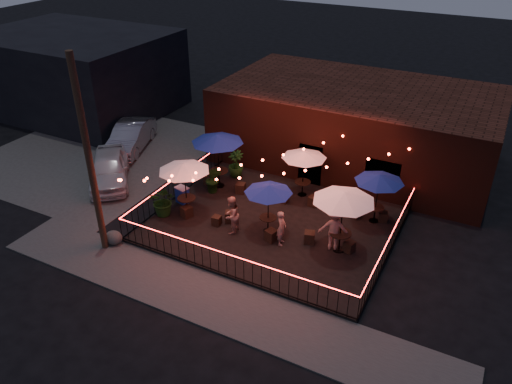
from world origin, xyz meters
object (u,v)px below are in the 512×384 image
cafe_table_4 (344,197)px  cafe_table_1 (217,139)px  cafe_table_0 (184,168)px  cafe_table_2 (268,190)px  cooler (182,195)px  cafe_table_5 (380,179)px  boulder (114,238)px  cafe_table_3 (304,155)px  utility_pole (89,160)px

cafe_table_4 → cafe_table_1: bearing=161.9°
cafe_table_0 → cafe_table_4: (6.94, 0.49, 0.18)m
cafe_table_2 → cooler: 4.82m
cafe_table_5 → boulder: 11.24m
cafe_table_3 → cafe_table_4: size_ratio=0.99×
cafe_table_5 → cafe_table_1: bearing=-176.7°
cafe_table_1 → cafe_table_5: 7.62m
cafe_table_5 → cooler: 8.85m
cafe_table_5 → utility_pole: bearing=-143.7°
cafe_table_1 → cafe_table_4: 7.30m
cooler → cafe_table_4: bearing=12.0°
cafe_table_2 → cafe_table_5: (3.76, 2.82, 0.08)m
utility_pole → cafe_table_5: bearing=36.3°
cafe_table_0 → boulder: (-1.44, -3.20, -2.10)m
cafe_table_1 → cooler: (-0.70, -2.11, -2.10)m
cafe_table_0 → cafe_table_5: bearing=22.8°
cafe_table_1 → cafe_table_5: size_ratio=1.42×
utility_pole → cafe_table_2: 6.96m
utility_pole → cafe_table_0: (1.60, 3.57, -1.59)m
boulder → cafe_table_4: bearing=23.7°
utility_pole → cafe_table_4: bearing=25.4°
cafe_table_5 → cafe_table_4: bearing=-103.6°
cafe_table_0 → cafe_table_2: 3.86m
cafe_table_2 → cooler: bearing=176.6°
cooler → cafe_table_0: bearing=-29.4°
cafe_table_4 → cooler: (-7.64, 0.16, -2.04)m
cafe_table_0 → boulder: cafe_table_0 is taller
cafe_table_0 → cafe_table_3: cafe_table_0 is taller
boulder → cafe_table_5: bearing=35.3°
cafe_table_5 → boulder: cafe_table_5 is taller
cafe_table_3 → cafe_table_2: bearing=-91.7°
cooler → cafe_table_2: bearing=9.8°
cafe_table_1 → cafe_table_5: bearing=3.3°
cafe_table_0 → cafe_table_3: 5.50m
cafe_table_0 → cafe_table_3: bearing=44.2°
utility_pole → cafe_table_3: (5.54, 7.40, -1.75)m
cafe_table_1 → cafe_table_2: (3.84, -2.38, -0.49)m
cafe_table_2 → boulder: 6.64m
cafe_table_3 → cafe_table_0: bearing=-135.8°
cafe_table_2 → cafe_table_4: cafe_table_4 is taller
cafe_table_0 → cafe_table_4: bearing=4.0°
utility_pole → cafe_table_0: utility_pole is taller
cafe_table_1 → cafe_table_2: size_ratio=1.26×
cafe_table_4 → boulder: size_ratio=3.29×
cooler → cafe_table_1: bearing=84.8°
cafe_table_4 → cafe_table_5: size_ratio=1.15×
cafe_table_1 → cooler: cafe_table_1 is taller
utility_pole → boulder: size_ratio=9.83×
cafe_table_3 → cafe_table_5: cafe_table_3 is taller
cafe_table_0 → boulder: bearing=-114.3°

